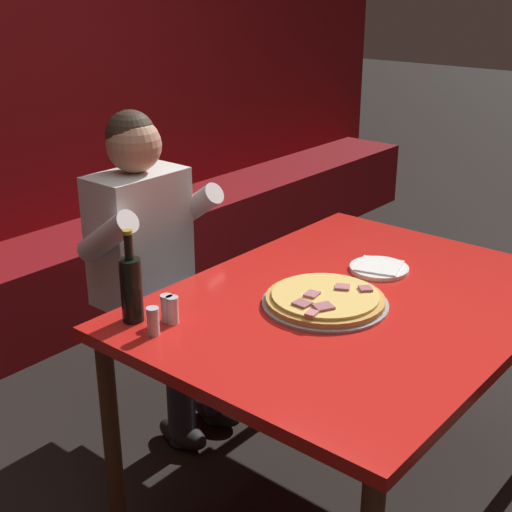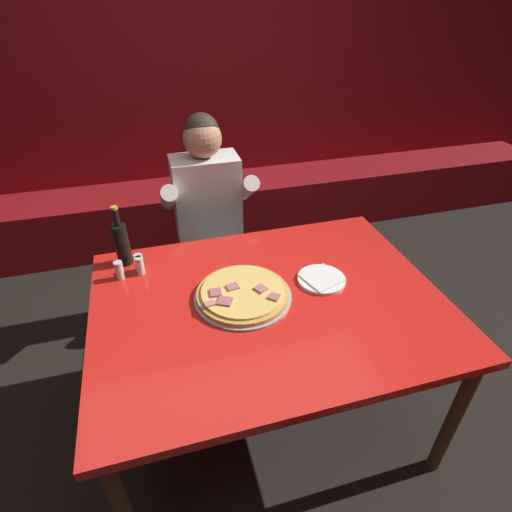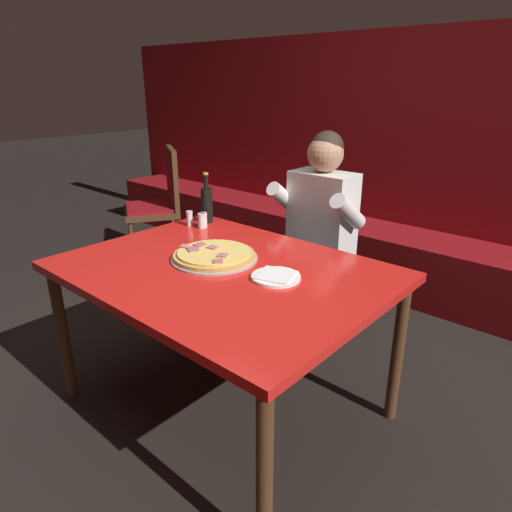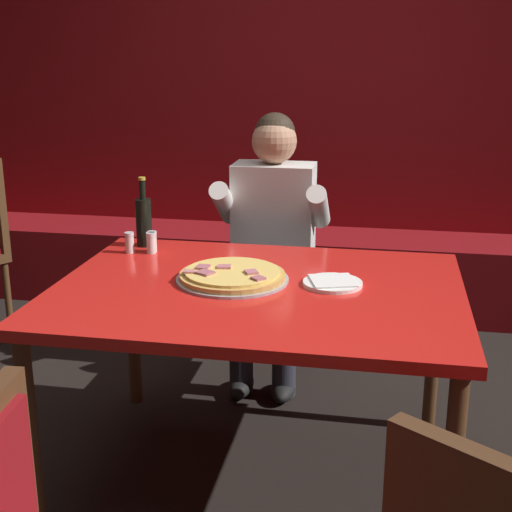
# 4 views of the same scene
# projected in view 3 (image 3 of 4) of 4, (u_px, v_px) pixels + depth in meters

# --- Properties ---
(ground_plane) EXTENTS (24.00, 24.00, 0.00)m
(ground_plane) POSITION_uv_depth(u_px,v_px,m) (227.00, 405.00, 2.31)
(ground_plane) COLOR black
(booth_wall_panel) EXTENTS (6.80, 0.16, 1.90)m
(booth_wall_panel) POSITION_uv_depth(u_px,v_px,m) (424.00, 163.00, 3.49)
(booth_wall_panel) COLOR maroon
(booth_wall_panel) RESTS_ON ground_plane
(booth_bench) EXTENTS (6.46, 0.48, 0.46)m
(booth_bench) POSITION_uv_depth(u_px,v_px,m) (395.00, 261.00, 3.53)
(booth_bench) COLOR maroon
(booth_bench) RESTS_ON ground_plane
(main_dining_table) EXTENTS (1.43, 1.07, 0.76)m
(main_dining_table) POSITION_uv_depth(u_px,v_px,m) (223.00, 281.00, 2.06)
(main_dining_table) COLOR #4C2D19
(main_dining_table) RESTS_ON ground_plane
(pizza) EXTENTS (0.40, 0.40, 0.05)m
(pizza) POSITION_uv_depth(u_px,v_px,m) (214.00, 255.00, 2.12)
(pizza) COLOR #9E9EA3
(pizza) RESTS_ON main_dining_table
(plate_white_paper) EXTENTS (0.21, 0.21, 0.02)m
(plate_white_paper) POSITION_uv_depth(u_px,v_px,m) (276.00, 277.00, 1.92)
(plate_white_paper) COLOR white
(plate_white_paper) RESTS_ON main_dining_table
(beer_bottle) EXTENTS (0.07, 0.07, 0.29)m
(beer_bottle) POSITION_uv_depth(u_px,v_px,m) (207.00, 204.00, 2.65)
(beer_bottle) COLOR black
(beer_bottle) RESTS_ON main_dining_table
(shaker_oregano) EXTENTS (0.04, 0.04, 0.09)m
(shaker_oregano) POSITION_uv_depth(u_px,v_px,m) (204.00, 221.00, 2.58)
(shaker_oregano) COLOR silver
(shaker_oregano) RESTS_ON main_dining_table
(shaker_parmesan) EXTENTS (0.04, 0.04, 0.09)m
(shaker_parmesan) POSITION_uv_depth(u_px,v_px,m) (201.00, 222.00, 2.56)
(shaker_parmesan) COLOR silver
(shaker_parmesan) RESTS_ON main_dining_table
(shaker_red_pepper_flakes) EXTENTS (0.04, 0.04, 0.09)m
(shaker_red_pepper_flakes) POSITION_uv_depth(u_px,v_px,m) (190.00, 219.00, 2.61)
(shaker_red_pepper_flakes) COLOR silver
(shaker_red_pepper_flakes) RESTS_ON main_dining_table
(diner_seated_blue_shirt) EXTENTS (0.53, 0.53, 1.27)m
(diner_seated_blue_shirt) POSITION_uv_depth(u_px,v_px,m) (313.00, 230.00, 2.71)
(diner_seated_blue_shirt) COLOR black
(diner_seated_blue_shirt) RESTS_ON ground_plane
(dining_chair_near_left) EXTENTS (0.61, 0.61, 1.02)m
(dining_chair_near_left) POSITION_uv_depth(u_px,v_px,m) (160.00, 199.00, 3.89)
(dining_chair_near_left) COLOR #4C2D19
(dining_chair_near_left) RESTS_ON ground_plane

